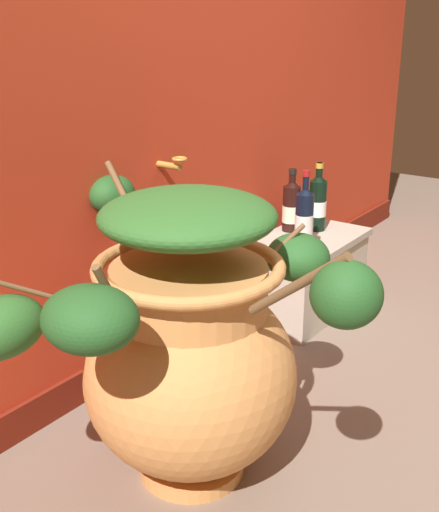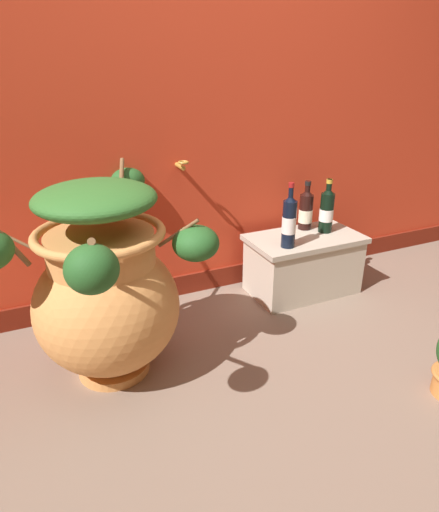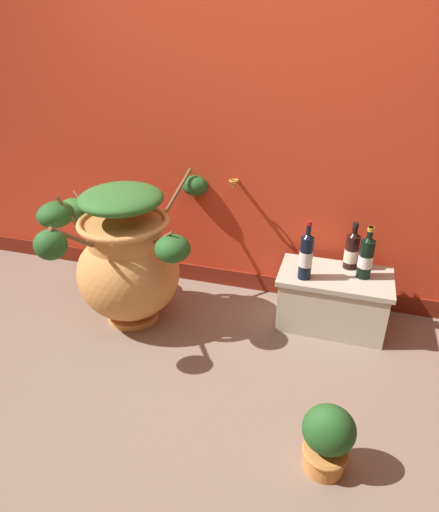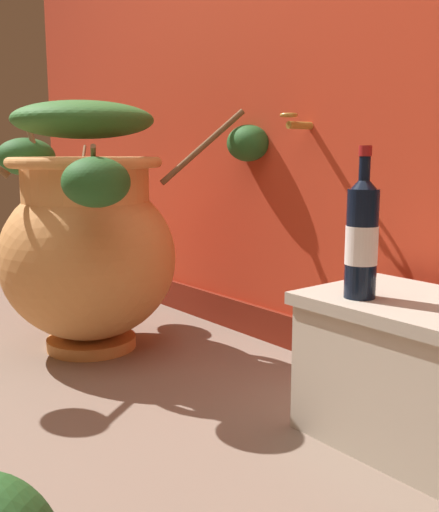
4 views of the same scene
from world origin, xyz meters
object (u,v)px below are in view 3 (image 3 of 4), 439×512
wine_bottle_right (306,255)px  wine_bottle_middle (366,256)px  terracotta_urn (126,258)px  potted_shrub (328,438)px  wine_bottle_left (352,249)px

wine_bottle_right → wine_bottle_middle: bearing=18.3°
terracotta_urn → potted_shrub: 1.48m
terracotta_urn → wine_bottle_right: terracotta_urn is taller
terracotta_urn → wine_bottle_left: size_ratio=4.02×
potted_shrub → terracotta_urn: bearing=149.3°
wine_bottle_right → potted_shrub: wine_bottle_right is taller
wine_bottle_left → potted_shrub: 1.18m
terracotta_urn → wine_bottle_middle: terracotta_urn is taller
terracotta_urn → wine_bottle_left: 1.33m
terracotta_urn → wine_bottle_left: (1.26, 0.40, 0.05)m
wine_bottle_middle → wine_bottle_right: wine_bottle_right is taller
terracotta_urn → potted_shrub: bearing=-30.7°
terracotta_urn → potted_shrub: terracotta_urn is taller
wine_bottle_left → wine_bottle_right: size_ratio=0.82×
terracotta_urn → wine_bottle_middle: (1.34, 0.30, 0.06)m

